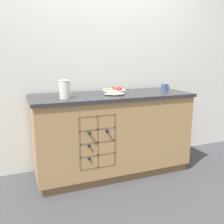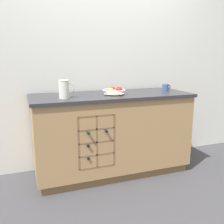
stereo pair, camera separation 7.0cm
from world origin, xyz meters
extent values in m
plane|color=#424247|center=(0.00, 0.00, 0.00)|extent=(14.00, 14.00, 0.00)
cube|color=silver|center=(0.00, 0.38, 1.27)|extent=(4.40, 0.06, 2.55)
cube|color=brown|center=(0.00, 0.00, 0.04)|extent=(1.65, 0.55, 0.09)
cube|color=tan|center=(0.00, 0.00, 0.49)|extent=(1.71, 0.61, 0.79)
cube|color=#2D2D33|center=(0.00, 0.00, 0.90)|extent=(1.75, 0.65, 0.03)
cube|color=brown|center=(-0.27, -0.21, 0.50)|extent=(0.37, 0.01, 0.53)
cube|color=brown|center=(-0.45, -0.26, 0.50)|extent=(0.02, 0.10, 0.53)
cube|color=brown|center=(-0.09, -0.26, 0.50)|extent=(0.02, 0.10, 0.53)
cube|color=brown|center=(-0.27, -0.26, 0.23)|extent=(0.37, 0.10, 0.02)
cube|color=brown|center=(-0.27, -0.26, 0.36)|extent=(0.37, 0.10, 0.02)
cube|color=brown|center=(-0.27, -0.26, 0.50)|extent=(0.37, 0.10, 0.02)
cube|color=brown|center=(-0.27, -0.26, 0.63)|extent=(0.37, 0.10, 0.02)
cube|color=brown|center=(-0.27, -0.26, 0.76)|extent=(0.37, 0.10, 0.02)
cube|color=brown|center=(-0.27, -0.26, 0.50)|extent=(0.02, 0.10, 0.53)
cylinder|color=black|center=(-0.36, -0.13, 0.34)|extent=(0.07, 0.21, 0.07)
cylinder|color=black|center=(-0.36, -0.28, 0.34)|extent=(0.03, 0.09, 0.03)
cylinder|color=black|center=(-0.36, -0.15, 0.47)|extent=(0.07, 0.19, 0.07)
cylinder|color=black|center=(-0.36, -0.29, 0.47)|extent=(0.03, 0.08, 0.03)
cylinder|color=black|center=(-0.36, -0.17, 0.61)|extent=(0.07, 0.19, 0.07)
cylinder|color=black|center=(-0.36, -0.31, 0.61)|extent=(0.03, 0.08, 0.03)
cylinder|color=black|center=(-0.18, -0.15, 0.60)|extent=(0.07, 0.22, 0.07)
cylinder|color=black|center=(-0.18, -0.30, 0.60)|extent=(0.03, 0.09, 0.03)
cylinder|color=silver|center=(0.01, -0.04, 0.92)|extent=(0.11, 0.11, 0.01)
cone|color=silver|center=(0.01, -0.04, 0.95)|extent=(0.23, 0.23, 0.05)
torus|color=silver|center=(0.01, -0.04, 0.96)|extent=(0.25, 0.25, 0.02)
sphere|color=#7FA838|center=(-0.03, -0.05, 0.96)|extent=(0.07, 0.07, 0.07)
sphere|color=red|center=(0.06, -0.05, 0.96)|extent=(0.08, 0.08, 0.08)
sphere|color=red|center=(0.01, 0.01, 0.96)|extent=(0.07, 0.07, 0.07)
cylinder|color=silver|center=(-0.54, -0.11, 1.01)|extent=(0.10, 0.10, 0.18)
torus|color=silver|center=(-0.54, -0.11, 1.09)|extent=(0.11, 0.11, 0.01)
torus|color=silver|center=(-0.49, -0.11, 1.02)|extent=(0.11, 0.01, 0.11)
cylinder|color=#385684|center=(0.71, 0.05, 0.96)|extent=(0.08, 0.08, 0.08)
torus|color=#385684|center=(0.75, 0.05, 0.96)|extent=(0.06, 0.01, 0.06)
camera|label=1|loc=(-0.99, -2.52, 1.32)|focal=40.00mm
camera|label=2|loc=(-0.93, -2.55, 1.32)|focal=40.00mm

